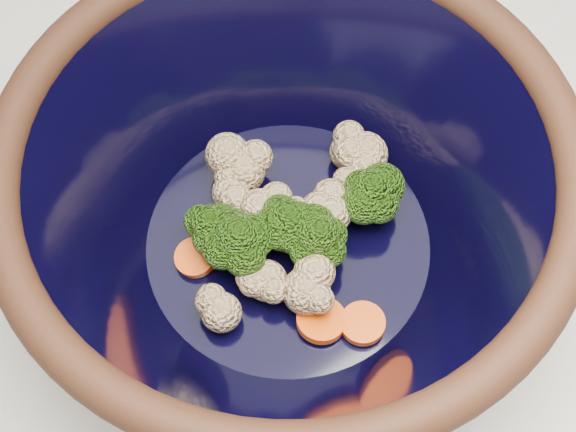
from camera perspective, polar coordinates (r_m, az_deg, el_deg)
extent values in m
cube|color=beige|center=(0.99, -0.14, -12.07)|extent=(1.20, 1.20, 0.90)
cylinder|color=black|center=(0.55, 0.00, -3.10)|extent=(0.20, 0.20, 0.01)
torus|color=black|center=(0.44, 0.00, 4.33)|extent=(0.34, 0.34, 0.02)
cylinder|color=black|center=(0.53, 0.00, -1.92)|extent=(0.19, 0.19, 0.00)
cylinder|color=#608442|center=(0.53, 5.78, 0.63)|extent=(0.01, 0.01, 0.02)
ellipsoid|color=#346012|center=(0.51, 6.00, 1.86)|extent=(0.04, 0.04, 0.03)
cylinder|color=#608442|center=(0.52, -5.44, -1.64)|extent=(0.01, 0.01, 0.02)
ellipsoid|color=#346012|center=(0.50, -5.63, -0.58)|extent=(0.04, 0.04, 0.03)
cylinder|color=#608442|center=(0.52, 0.26, -1.70)|extent=(0.01, 0.01, 0.02)
ellipsoid|color=#346012|center=(0.50, 0.27, -0.56)|extent=(0.04, 0.04, 0.03)
cylinder|color=#608442|center=(0.51, -3.47, -2.86)|extent=(0.01, 0.01, 0.02)
ellipsoid|color=#346012|center=(0.49, -3.62, -1.59)|extent=(0.04, 0.04, 0.04)
cylinder|color=#608442|center=(0.51, 2.06, -2.66)|extent=(0.01, 0.01, 0.02)
ellipsoid|color=#346012|center=(0.49, 2.15, -1.48)|extent=(0.04, 0.04, 0.03)
cylinder|color=#608442|center=(0.52, 0.00, -1.39)|extent=(0.01, 0.01, 0.02)
ellipsoid|color=#346012|center=(0.50, 0.00, -0.24)|extent=(0.04, 0.04, 0.03)
sphere|color=beige|center=(0.51, 2.16, -0.92)|extent=(0.03, 0.03, 0.03)
sphere|color=beige|center=(0.53, -4.08, 1.67)|extent=(0.03, 0.03, 0.03)
sphere|color=beige|center=(0.52, -1.58, -0.58)|extent=(0.03, 0.03, 0.03)
sphere|color=beige|center=(0.50, -1.55, -4.62)|extent=(0.03, 0.03, 0.03)
sphere|color=beige|center=(0.54, 5.49, 4.37)|extent=(0.03, 0.03, 0.03)
sphere|color=beige|center=(0.55, 4.30, 4.57)|extent=(0.03, 0.03, 0.03)
sphere|color=beige|center=(0.52, 3.23, 0.32)|extent=(0.03, 0.03, 0.03)
sphere|color=beige|center=(0.49, -4.77, -6.84)|extent=(0.03, 0.03, 0.03)
sphere|color=beige|center=(0.50, 1.32, -5.36)|extent=(0.03, 0.03, 0.03)
sphere|color=beige|center=(0.52, -0.63, -0.04)|extent=(0.03, 0.03, 0.03)
sphere|color=beige|center=(0.54, 5.00, 2.41)|extent=(0.03, 0.03, 0.03)
sphere|color=beige|center=(0.54, -3.33, 3.30)|extent=(0.03, 0.03, 0.03)
cylinder|color=#EA4C0A|center=(0.50, 2.37, -7.40)|extent=(0.03, 0.03, 0.01)
cylinder|color=#EA4C0A|center=(0.52, -5.39, -2.45)|extent=(0.03, 0.03, 0.01)
cylinder|color=#EA4C0A|center=(0.52, 0.08, -1.17)|extent=(0.03, 0.03, 0.01)
cylinder|color=#EA4C0A|center=(0.50, 5.33, -7.61)|extent=(0.03, 0.03, 0.01)
cylinder|color=#EA4C0A|center=(0.52, -6.61, -2.95)|extent=(0.03, 0.03, 0.01)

